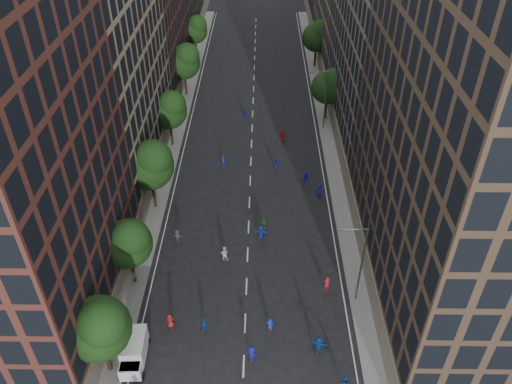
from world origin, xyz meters
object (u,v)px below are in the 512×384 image
streetlamp_far (324,97)px  skater_1 (270,326)px  streetlamp_near (360,261)px  skater_2 (344,384)px  cargo_van (134,352)px

streetlamp_far → skater_1: 38.04m
skater_1 → streetlamp_near: bearing=-153.0°
skater_2 → cargo_van: bearing=-21.2°
streetlamp_far → streetlamp_near: bearing=-90.0°
streetlamp_near → streetlamp_far: size_ratio=1.00×
streetlamp_near → skater_1: size_ratio=5.18×
cargo_van → streetlamp_near: bearing=17.4°
streetlamp_far → cargo_van: (-19.67, -40.02, -3.96)m
streetlamp_near → skater_2: size_ratio=5.32×
cargo_van → skater_1: 11.98m
streetlamp_near → cargo_van: streetlamp_near is taller
streetlamp_near → skater_2: streetlamp_near is taller
streetlamp_near → streetlamp_far: bearing=90.0°
streetlamp_near → streetlamp_far: same height
streetlamp_near → skater_2: 10.76m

